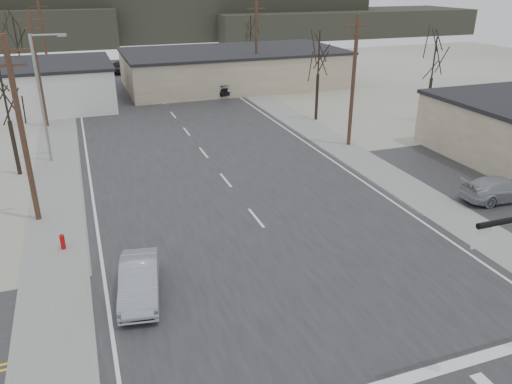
% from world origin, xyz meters
% --- Properties ---
extents(ground, '(140.00, 140.00, 0.00)m').
position_xyz_m(ground, '(0.00, 0.00, 0.00)').
color(ground, beige).
rests_on(ground, ground).
extents(main_road, '(18.00, 110.00, 0.05)m').
position_xyz_m(main_road, '(0.00, 15.00, 0.02)').
color(main_road, '#262528').
rests_on(main_road, ground).
extents(cross_road, '(90.00, 10.00, 0.04)m').
position_xyz_m(cross_road, '(0.00, 0.00, 0.02)').
color(cross_road, '#262528').
rests_on(cross_road, ground).
extents(sidewalk_left, '(3.00, 90.00, 0.06)m').
position_xyz_m(sidewalk_left, '(-10.60, 20.00, 0.03)').
color(sidewalk_left, gray).
rests_on(sidewalk_left, ground).
extents(sidewalk_right, '(3.00, 90.00, 0.06)m').
position_xyz_m(sidewalk_right, '(10.60, 20.00, 0.03)').
color(sidewalk_right, gray).
rests_on(sidewalk_right, ground).
extents(fire_hydrant, '(0.24, 0.24, 0.87)m').
position_xyz_m(fire_hydrant, '(-10.20, 8.00, 0.45)').
color(fire_hydrant, '#A50C0C').
rests_on(fire_hydrant, ground).
extents(building_right_far, '(26.30, 14.30, 4.30)m').
position_xyz_m(building_right_far, '(10.00, 44.00, 2.15)').
color(building_right_far, '#C1AA94').
rests_on(building_right_far, ground).
extents(upole_left_b, '(2.20, 0.30, 10.00)m').
position_xyz_m(upole_left_b, '(-11.50, 12.00, 5.22)').
color(upole_left_b, '#4D3523').
rests_on(upole_left_b, ground).
extents(upole_left_c, '(2.20, 0.30, 10.00)m').
position_xyz_m(upole_left_c, '(-11.50, 32.00, 5.22)').
color(upole_left_c, '#4D3523').
rests_on(upole_left_c, ground).
extents(upole_left_d, '(2.20, 0.30, 10.00)m').
position_xyz_m(upole_left_d, '(-11.50, 52.00, 5.22)').
color(upole_left_d, '#4D3523').
rests_on(upole_left_d, ground).
extents(upole_right_a, '(2.20, 0.30, 10.00)m').
position_xyz_m(upole_right_a, '(11.50, 18.00, 5.22)').
color(upole_right_a, '#4D3523').
rests_on(upole_right_a, ground).
extents(upole_right_b, '(2.20, 0.30, 10.00)m').
position_xyz_m(upole_right_b, '(11.50, 40.00, 5.22)').
color(upole_right_b, '#4D3523').
rests_on(upole_right_b, ground).
extents(streetlight_main, '(2.40, 0.25, 9.00)m').
position_xyz_m(streetlight_main, '(-10.80, 22.00, 5.09)').
color(streetlight_main, gray).
rests_on(streetlight_main, ground).
extents(tree_left_near, '(3.30, 3.30, 7.35)m').
position_xyz_m(tree_left_near, '(-13.00, 20.00, 5.23)').
color(tree_left_near, black).
rests_on(tree_left_near, ground).
extents(tree_right_mid, '(3.74, 3.74, 8.33)m').
position_xyz_m(tree_right_mid, '(12.50, 26.00, 5.93)').
color(tree_right_mid, black).
rests_on(tree_right_mid, ground).
extents(tree_left_far, '(3.96, 3.96, 8.82)m').
position_xyz_m(tree_left_far, '(-14.00, 46.00, 6.28)').
color(tree_left_far, black).
rests_on(tree_left_far, ground).
extents(tree_right_far, '(3.52, 3.52, 7.84)m').
position_xyz_m(tree_right_far, '(15.00, 52.00, 5.58)').
color(tree_right_far, black).
rests_on(tree_right_far, ground).
extents(tree_lot, '(3.52, 3.52, 7.84)m').
position_xyz_m(tree_lot, '(22.00, 22.00, 5.58)').
color(tree_lot, black).
rests_on(tree_lot, ground).
extents(hill_center, '(80.00, 18.00, 9.00)m').
position_xyz_m(hill_center, '(15.00, 96.00, 4.50)').
color(hill_center, '#333026').
rests_on(hill_center, ground).
extents(hill_right, '(60.00, 18.00, 5.50)m').
position_xyz_m(hill_right, '(50.00, 90.00, 2.75)').
color(hill_right, '#333026').
rests_on(hill_right, ground).
extents(sedan_crossing, '(2.28, 4.70, 1.48)m').
position_xyz_m(sedan_crossing, '(-7.13, 2.68, 0.79)').
color(sedan_crossing, gray).
rests_on(sedan_crossing, main_road).
extents(car_far_a, '(3.95, 5.84, 1.57)m').
position_xyz_m(car_far_a, '(6.27, 39.44, 0.83)').
color(car_far_a, black).
rests_on(car_far_a, main_road).
extents(car_far_b, '(3.45, 5.02, 1.59)m').
position_xyz_m(car_far_b, '(-2.70, 57.50, 0.84)').
color(car_far_b, black).
rests_on(car_far_b, main_road).
extents(car_parked_silver, '(5.07, 2.35, 1.43)m').
position_xyz_m(car_parked_silver, '(14.74, 5.37, 0.75)').
color(car_parked_silver, gray).
rests_on(car_parked_silver, parking_lot).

